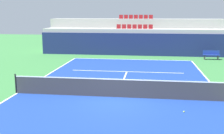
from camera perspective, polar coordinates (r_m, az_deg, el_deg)
ground_plane at (r=14.49m, az=0.98°, el=-6.22°), size 80.00×80.00×0.00m
court_surface at (r=14.49m, az=0.98°, el=-6.20°), size 11.00×24.00×0.01m
baseline_far at (r=26.10m, az=4.05°, el=1.55°), size 11.00×0.10×0.00m
sideline_left at (r=16.03m, az=-18.84°, el=-5.08°), size 0.10×24.00×0.00m
service_line_far at (r=20.66m, az=3.06°, el=-0.96°), size 8.26×0.10×0.00m
centre_service_line at (r=17.55m, az=2.20°, el=-3.11°), size 0.10×6.40×0.00m
back_wall at (r=28.52m, az=4.42°, el=4.63°), size 19.28×0.30×2.26m
stands_tier_lower at (r=29.83m, az=4.58°, el=5.29°), size 19.28×2.40×2.66m
stands_tier_upper at (r=32.18m, az=4.83°, el=6.58°), size 19.28×2.40×3.64m
seating_row_lower at (r=29.82m, az=4.63°, el=8.08°), size 3.83×0.44×0.44m
seating_row_upper at (r=32.18m, az=4.90°, el=10.05°), size 3.83×0.44×0.44m
tennis_net at (r=14.35m, az=0.98°, el=-4.28°), size 11.08×0.08×1.07m
player_bench at (r=27.58m, az=19.67°, el=2.49°), size 1.50×0.40×0.85m
tennis_ball_0 at (r=12.75m, az=14.51°, el=-8.83°), size 0.07×0.07×0.07m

